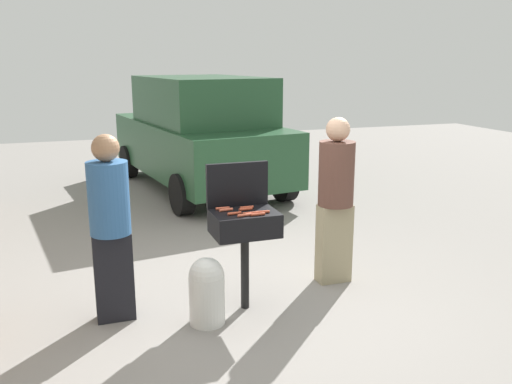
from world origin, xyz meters
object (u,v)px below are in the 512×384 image
at_px(hot_dog_3, 263,212).
at_px(bbq_grill, 245,227).
at_px(hot_dog_6, 250,213).
at_px(propane_tank, 207,290).
at_px(person_left, 110,222).
at_px(hot_dog_0, 246,209).
at_px(hot_dog_7, 245,215).
at_px(person_right, 336,195).
at_px(hot_dog_8, 234,213).
at_px(hot_dog_1, 258,214).
at_px(hot_dog_5, 226,210).
at_px(parked_minivan, 200,133).
at_px(hot_dog_4, 247,207).
at_px(hot_dog_2, 223,208).

bearing_deg(hot_dog_3, bbq_grill, 142.94).
distance_m(bbq_grill, hot_dog_6, 0.19).
xyz_separation_m(hot_dog_3, propane_tank, (-0.56, -0.09, -0.64)).
distance_m(bbq_grill, person_left, 1.20).
height_order(hot_dog_0, hot_dog_7, same).
distance_m(hot_dog_0, person_left, 1.22).
height_order(propane_tank, person_right, person_right).
bearing_deg(bbq_grill, hot_dog_8, -151.49).
height_order(hot_dog_1, hot_dog_5, same).
height_order(bbq_grill, hot_dog_3, hot_dog_3).
bearing_deg(hot_dog_5, hot_dog_1, -45.86).
xyz_separation_m(hot_dog_6, hot_dog_8, (-0.13, 0.04, 0.00)).
distance_m(hot_dog_3, hot_dog_5, 0.34).
xyz_separation_m(hot_dog_1, parked_minivan, (0.68, 5.12, 0.06)).
height_order(hot_dog_7, person_right, person_right).
height_order(person_left, parked_minivan, parked_minivan).
height_order(bbq_grill, hot_dog_1, hot_dog_1).
xyz_separation_m(person_left, parked_minivan, (1.94, 4.79, 0.10)).
bearing_deg(hot_dog_0, hot_dog_1, -75.36).
xyz_separation_m(bbq_grill, hot_dog_1, (0.07, -0.16, 0.16)).
relative_size(bbq_grill, propane_tank, 1.54).
relative_size(bbq_grill, hot_dog_4, 7.32).
bearing_deg(person_right, hot_dog_4, 10.07).
relative_size(hot_dog_1, hot_dog_7, 1.00).
xyz_separation_m(hot_dog_3, person_right, (0.95, 0.41, -0.01)).
bearing_deg(parked_minivan, hot_dog_5, 70.84).
relative_size(person_left, parked_minivan, 0.37).
bearing_deg(hot_dog_2, hot_dog_0, -26.98).
xyz_separation_m(hot_dog_3, parked_minivan, (0.62, 5.06, 0.06)).
bearing_deg(hot_dog_6, hot_dog_2, 127.51).
xyz_separation_m(hot_dog_4, parked_minivan, (0.71, 4.87, 0.06)).
relative_size(hot_dog_0, hot_dog_6, 1.00).
relative_size(hot_dog_0, hot_dog_7, 1.00).
bearing_deg(hot_dog_0, hot_dog_5, 167.83).
bearing_deg(hot_dog_1, hot_dog_3, 41.47).
distance_m(hot_dog_0, person_right, 1.10).
relative_size(hot_dog_4, hot_dog_5, 1.00).
height_order(hot_dog_3, propane_tank, hot_dog_3).
height_order(hot_dog_4, hot_dog_8, same).
relative_size(hot_dog_1, hot_dog_5, 1.00).
bearing_deg(hot_dog_7, hot_dog_1, -6.95).
xyz_separation_m(hot_dog_4, propane_tank, (-0.47, -0.28, -0.64)).
height_order(hot_dog_5, hot_dog_8, same).
distance_m(propane_tank, person_left, 1.04).
height_order(hot_dog_2, hot_dog_5, same).
distance_m(hot_dog_3, parked_minivan, 5.10).
distance_m(hot_dog_6, person_right, 1.15).
height_order(hot_dog_3, hot_dog_4, same).
xyz_separation_m(hot_dog_5, propane_tank, (-0.26, -0.27, -0.64)).
height_order(hot_dog_2, hot_dog_6, same).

